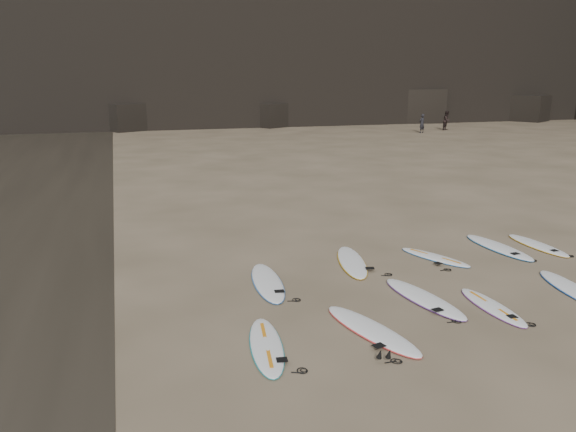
# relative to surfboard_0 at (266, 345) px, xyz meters

# --- Properties ---
(ground) EXTENTS (240.00, 240.00, 0.00)m
(ground) POSITION_rel_surfboard_0_xyz_m (4.31, 0.84, -0.04)
(ground) COLOR #897559
(ground) RESTS_ON ground
(surfboard_0) EXTENTS (0.95, 2.48, 0.09)m
(surfboard_0) POSITION_rel_surfboard_0_xyz_m (0.00, 0.00, 0.00)
(surfboard_0) COLOR white
(surfboard_0) RESTS_ON ground
(surfboard_1) EXTENTS (1.33, 2.79, 0.10)m
(surfboard_1) POSITION_rel_surfboard_0_xyz_m (2.15, 0.04, 0.01)
(surfboard_1) COLOR white
(surfboard_1) RESTS_ON ground
(surfboard_2) EXTENTS (1.03, 2.77, 0.10)m
(surfboard_2) POSITION_rel_surfboard_0_xyz_m (3.97, 1.18, 0.01)
(surfboard_2) COLOR white
(surfboard_2) RESTS_ON ground
(surfboard_3) EXTENTS (0.58, 2.23, 0.08)m
(surfboard_3) POSITION_rel_surfboard_0_xyz_m (5.15, 0.33, -0.00)
(surfboard_3) COLOR white
(surfboard_3) RESTS_ON ground
(surfboard_4) EXTENTS (1.09, 2.57, 0.09)m
(surfboard_4) POSITION_rel_surfboard_0_xyz_m (7.60, 0.71, 0.00)
(surfboard_4) COLOR white
(surfboard_4) RESTS_ON ground
(surfboard_5) EXTENTS (0.93, 2.81, 0.10)m
(surfboard_5) POSITION_rel_surfboard_0_xyz_m (0.87, 3.18, 0.01)
(surfboard_5) COLOR white
(surfboard_5) RESTS_ON ground
(surfboard_6) EXTENTS (1.30, 2.81, 0.10)m
(surfboard_6) POSITION_rel_surfboard_0_xyz_m (3.44, 4.02, 0.01)
(surfboard_6) COLOR white
(surfboard_6) RESTS_ON ground
(surfboard_7) EXTENTS (1.37, 2.26, 0.08)m
(surfboard_7) POSITION_rel_surfboard_0_xyz_m (5.80, 3.73, -0.00)
(surfboard_7) COLOR white
(surfboard_7) RESTS_ON ground
(surfboard_8) EXTENTS (0.79, 2.81, 0.10)m
(surfboard_8) POSITION_rel_surfboard_0_xyz_m (8.06, 4.00, 0.01)
(surfboard_8) COLOR white
(surfboard_8) RESTS_ON ground
(surfboard_9) EXTENTS (0.61, 2.44, 0.09)m
(surfboard_9) POSITION_rel_surfboard_0_xyz_m (9.31, 3.84, 0.00)
(surfboard_9) COLOR white
(surfboard_9) RESTS_ON ground
(person_a) EXTENTS (0.72, 0.60, 1.68)m
(person_a) POSITION_rel_surfboard_0_xyz_m (23.81, 35.70, 0.79)
(person_a) COLOR black
(person_a) RESTS_ON ground
(person_b) EXTENTS (1.08, 1.02, 1.77)m
(person_b) POSITION_rel_surfboard_0_xyz_m (27.49, 37.49, 0.84)
(person_b) COLOR black
(person_b) RESTS_ON ground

